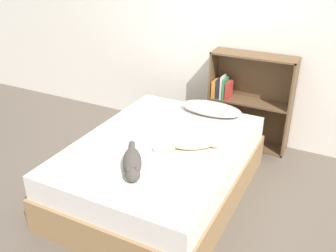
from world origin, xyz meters
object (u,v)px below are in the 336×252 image
at_px(pillow, 211,109).
at_px(cat_dark, 132,163).
at_px(cat_light, 199,142).
at_px(bookshelf, 248,99).
at_px(bed, 161,169).

height_order(pillow, cat_dark, cat_dark).
relative_size(cat_light, bookshelf, 0.49).
distance_m(bed, pillow, 0.85).
bearing_deg(cat_dark, cat_light, 116.53).
xyz_separation_m(pillow, bookshelf, (0.23, 0.52, -0.04)).
height_order(pillow, cat_light, cat_light).
xyz_separation_m(cat_dark, bookshelf, (0.38, 1.76, -0.04)).
height_order(bed, cat_light, cat_light).
relative_size(cat_light, cat_dark, 0.98).
relative_size(bed, bookshelf, 1.81).
distance_m(bed, cat_dark, 0.57).
bearing_deg(bed, pillow, 77.70).
bearing_deg(cat_light, bed, 155.58).
bearing_deg(pillow, bed, -102.30).
relative_size(bed, cat_dark, 3.66).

